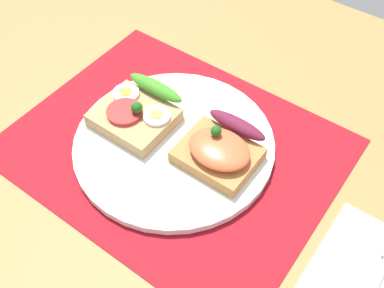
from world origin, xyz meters
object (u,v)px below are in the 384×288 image
sandwich_egg_tomato (137,112)px  napkin (372,273)px  fork (381,272)px  plate (174,144)px  sandwich_salmon (221,149)px

sandwich_egg_tomato → napkin: bearing=-2.9°
sandwich_egg_tomato → fork: sandwich_egg_tomato is taller
plate → sandwich_egg_tomato: sandwich_egg_tomato is taller
napkin → fork: size_ratio=1.07×
plate → sandwich_egg_tomato: 6.78cm
sandwich_egg_tomato → fork: (36.05, -1.36, -2.10)cm
sandwich_salmon → fork: (22.98, -2.39, -2.49)cm
plate → fork: size_ratio=2.10×
napkin → fork: bearing=31.9°
sandwich_egg_tomato → napkin: (35.38, -1.78, -2.56)cm
napkin → fork: 0.91cm
plate → sandwich_egg_tomato: bearing=178.0°
sandwich_salmon → fork: 23.24cm
plate → sandwich_salmon: (6.59, 1.24, 2.40)cm
fork → plate: bearing=177.8°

